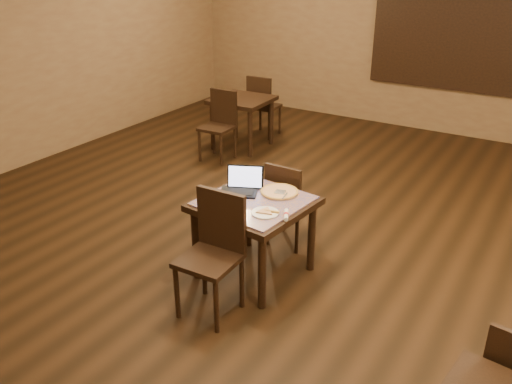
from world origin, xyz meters
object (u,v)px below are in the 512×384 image
Objects in this scene: chair_main_near at (215,246)px; other_table_b_chair_near at (220,121)px; laptop at (242,185)px; other_table_b_chair_far at (262,103)px; tiled_table at (254,210)px; chair_main_far at (287,200)px; other_table_b at (242,106)px; pizza_pan at (279,193)px.

chair_main_near is 3.57m from other_table_b_chair_near.
chair_main_near reaches higher than laptop.
chair_main_near reaches higher than other_table_b_chair_near.
laptop reaches higher than other_table_b_chair_far.
tiled_table is 1.13× the size of chair_main_far.
laptop is at bearing 103.63° from chair_main_near.
other_table_b_chair_near is at bearing 137.23° from tiled_table.
other_table_b is 0.58m from other_table_b_chair_near.
pizza_pan is (0.12, 0.24, 0.11)m from tiled_table.
other_table_b is (-2.02, 2.28, 0.12)m from chair_main_far.
chair_main_near reaches higher than other_table_b_chair_far.
tiled_table is 0.28m from laptop.
tiled_table is 0.29m from pizza_pan.
chair_main_far reaches higher than pizza_pan.
other_table_b_chair_far is at bearing 123.44° from pizza_pan.
other_table_b_chair_far reaches higher than pizza_pan.
chair_main_near is 1.06× the size of other_table_b_chair_far.
chair_main_far is 0.64m from laptop.
other_table_b is at bearing 87.73° from other_table_b_chair_near.
other_table_b_chair_near reaches higher than pizza_pan.
chair_main_far is 0.92× the size of other_table_b_chair_far.
other_table_b is 0.85× the size of other_table_b_chair_near.
pizza_pan is (0.12, 0.85, 0.18)m from chair_main_near.
other_table_b_chair_near is at bearing -92.27° from other_table_b.
tiled_table is 0.64m from chair_main_far.
laptop is (-0.20, 0.10, 0.16)m from tiled_table.
chair_main_far is at bearing 88.05° from chair_main_near.
other_table_b_chair_near is at bearing 104.35° from laptop.
other_table_b_chair_far is at bearing 87.73° from other_table_b.
pizza_pan is 0.35× the size of other_table_b_chair_far.
other_table_b_chair_far is at bearing 87.73° from other_table_b_chair_near.
other_table_b_chair_far is at bearing 93.39° from laptop.
other_table_b_chair_near is 1.14m from other_table_b_chair_far.
other_table_b_chair_far reaches higher than other_table_b.
other_table_b_chair_near is (-2.02, 2.94, -0.03)m from chair_main_near.
pizza_pan is 0.41× the size of other_table_b.
chair_main_far is 3.50m from other_table_b_chair_far.
other_table_b is 0.85× the size of other_table_b_chair_far.
other_table_b_chair_far is (-1.82, 3.37, -0.27)m from laptop.
laptop is 0.41× the size of other_table_b_chair_far.
other_table_b_chair_near is at bearing 122.64° from chair_main_near.
chair_main_far is at bearing 43.99° from laptop.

